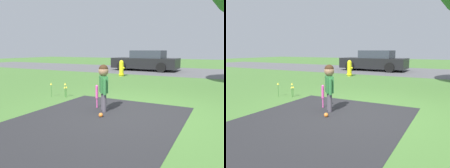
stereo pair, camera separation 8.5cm
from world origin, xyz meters
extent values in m
plane|color=#477533|center=(0.00, 0.00, 0.00)|extent=(60.00, 60.00, 0.00)
cube|color=#262628|center=(-0.38, -2.50, 0.00)|extent=(3.08, 7.00, 0.01)
cube|color=#59595B|center=(0.00, 9.90, 0.00)|extent=(40.00, 6.00, 0.01)
cylinder|color=#4C4751|center=(-0.65, -0.10, 0.21)|extent=(0.09, 0.09, 0.42)
cylinder|color=#4C4751|center=(-0.53, -0.24, 0.21)|extent=(0.09, 0.09, 0.42)
cube|color=#2D7238|center=(-0.59, -0.17, 0.60)|extent=(0.30, 0.32, 0.36)
cylinder|color=#2D7238|center=(-0.70, -0.04, 0.57)|extent=(0.07, 0.07, 0.34)
cylinder|color=#2D7238|center=(-0.48, -0.31, 0.57)|extent=(0.07, 0.07, 0.34)
sphere|color=#997051|center=(-0.59, -0.17, 0.89)|extent=(0.22, 0.22, 0.22)
sphere|color=#382314|center=(-0.59, -0.17, 0.93)|extent=(0.20, 0.20, 0.20)
sphere|color=#E54CA5|center=(-0.86, -0.02, 0.02)|extent=(0.03, 0.03, 0.03)
cylinder|color=#E54CA5|center=(-0.86, -0.02, 0.12)|extent=(0.03, 0.03, 0.23)
cylinder|color=#E54CA5|center=(-0.86, -0.02, 0.37)|extent=(0.06, 0.06, 0.28)
sphere|color=#E54CA5|center=(-0.86, -0.02, 0.51)|extent=(0.06, 0.06, 0.06)
sphere|color=orange|center=(-0.42, -0.60, 0.04)|extent=(0.09, 0.09, 0.09)
cylinder|color=yellow|center=(-3.03, 5.96, 0.36)|extent=(0.23, 0.23, 0.72)
sphere|color=yellow|center=(-3.03, 5.96, 0.72)|extent=(0.22, 0.22, 0.22)
cylinder|color=yellow|center=(-3.03, 5.96, 0.09)|extent=(0.29, 0.29, 0.06)
cylinder|color=yellow|center=(-2.90, 5.96, 0.43)|extent=(0.10, 0.08, 0.08)
cube|color=black|center=(-3.00, 9.59, 0.49)|extent=(4.27, 1.74, 0.66)
cube|color=#2D333D|center=(-2.79, 9.59, 1.07)|extent=(2.06, 1.51, 0.49)
cylinder|color=black|center=(-4.33, 8.75, 0.30)|extent=(0.60, 0.19, 0.60)
cylinder|color=black|center=(-4.31, 10.46, 0.30)|extent=(0.60, 0.19, 0.60)
cylinder|color=black|center=(-1.69, 8.72, 0.30)|extent=(0.60, 0.19, 0.60)
cylinder|color=black|center=(-1.67, 10.43, 0.30)|extent=(0.60, 0.19, 0.60)
cylinder|color=#38702D|center=(-2.31, 0.66, 0.12)|extent=(0.01, 0.01, 0.25)
cone|color=yellow|center=(-2.31, 0.66, 0.28)|extent=(0.06, 0.06, 0.06)
cylinder|color=#38702D|center=(-2.66, 0.41, 0.18)|extent=(0.01, 0.01, 0.35)
cone|color=yellow|center=(-2.66, 0.41, 0.38)|extent=(0.06, 0.06, 0.06)
cylinder|color=#38702D|center=(-2.24, 0.53, 0.18)|extent=(0.01, 0.01, 0.36)
cone|color=yellow|center=(-2.24, 0.53, 0.39)|extent=(0.06, 0.06, 0.06)
cylinder|color=#38702D|center=(-2.32, 0.60, 0.12)|extent=(0.01, 0.01, 0.25)
cone|color=yellow|center=(-2.32, 0.60, 0.28)|extent=(0.06, 0.06, 0.06)
camera|label=1|loc=(1.74, -4.26, 1.34)|focal=35.00mm
camera|label=2|loc=(1.82, -4.22, 1.34)|focal=35.00mm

